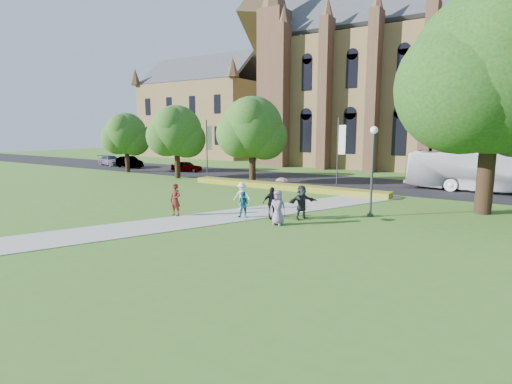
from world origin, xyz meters
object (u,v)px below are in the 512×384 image
Objects in this scene: streetlamp at (373,160)px; car_0 at (187,166)px; tour_coach at (485,171)px; car_2 at (111,160)px; car_1 at (129,162)px; large_tree at (495,71)px; pedestrian_0 at (175,200)px.

streetlamp is 28.95m from car_0.
tour_coach reaches higher than car_2.
tour_coach reaches higher than car_1.
car_0 is 0.81× the size of car_1.
car_1 is (-40.80, -1.74, -0.93)m from tour_coach.
streetlamp reaches higher than car_2.
streetlamp is 37.90m from car_1.
streetlamp is 0.44× the size of tour_coach.
car_2 is (-4.96, 0.88, -0.06)m from car_1.
large_tree is at bearing 39.29° from streetlamp.
tour_coach reaches higher than car_0.
car_1 is at bearing 161.00° from streetlamp.
tour_coach is at bearing 70.26° from streetlamp.
large_tree is at bearing 28.25° from pedestrian_0.
car_1 is (-41.26, 7.81, -7.60)m from large_tree.
pedestrian_0 is (16.27, -18.76, 0.34)m from car_0.
large_tree reaches higher than streetlamp.
tour_coach is (5.04, 14.05, -1.60)m from streetlamp.
pedestrian_0 is at bearing -110.51° from car_2.
streetlamp is 2.76× the size of pedestrian_0.
car_1 is (-35.76, 12.31, -2.53)m from streetlamp.
streetlamp is 1.11× the size of car_2.
pedestrian_0 reaches higher than car_1.
streetlamp is 0.40× the size of large_tree.
large_tree reaches higher than tour_coach.
car_2 is 36.61m from pedestrian_0.
car_1 is at bearing 92.33° from tour_coach.
tour_coach is at bearing 47.12° from pedestrian_0.
large_tree is 2.81× the size of car_2.
car_0 is at bearing 154.06° from streetlamp.
streetlamp reaches higher than pedestrian_0.
streetlamp reaches higher than car_0.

